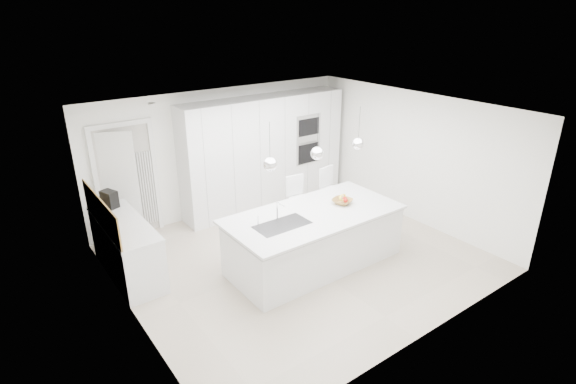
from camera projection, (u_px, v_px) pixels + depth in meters
floor at (298, 257)px, 7.59m from camera, size 5.50×5.50×0.00m
wall_back at (223, 151)px, 8.98m from camera, size 5.50×0.00×5.50m
wall_left at (125, 238)px, 5.61m from camera, size 0.00×5.00×5.00m
ceiling at (300, 111)px, 6.64m from camera, size 5.50×5.50×0.00m
tall_cabinets at (265, 153)px, 9.23m from camera, size 3.60×0.60×2.30m
oven_stack at (308, 139)px, 9.41m from camera, size 0.62×0.04×1.05m
doorway_frame at (128, 183)px, 7.97m from camera, size 1.11×0.08×2.13m
hallway_door at (114, 188)px, 7.81m from camera, size 0.76×0.38×2.00m
radiator at (147, 188)px, 8.21m from camera, size 0.32×0.04×1.40m
left_base_cabinets at (127, 249)px, 6.98m from camera, size 0.60×1.80×0.86m
left_worktop at (123, 224)px, 6.81m from camera, size 0.62×1.82×0.04m
oak_backsplash at (101, 212)px, 6.55m from camera, size 0.02×1.80×0.50m
island_base at (315, 240)px, 7.26m from camera, size 2.80×1.20×0.86m
island_worktop at (314, 214)px, 7.12m from camera, size 2.84×1.40×0.04m
island_sink at (282, 230)px, 6.75m from camera, size 0.84×0.44×0.18m
island_tap at (277, 210)px, 6.84m from camera, size 0.02×0.02×0.30m
pendant_left at (270, 164)px, 6.23m from camera, size 0.20×0.20×0.20m
pendant_mid at (317, 153)px, 6.70m from camera, size 0.20×0.20×0.20m
pendant_right at (358, 144)px, 7.16m from camera, size 0.20×0.20×0.20m
fruit_bowl at (342, 201)px, 7.44m from camera, size 0.42×0.42×0.08m
espresso_machine at (109, 199)px, 7.27m from camera, size 0.25×0.31×0.28m
bar_stool_left at (299, 207)px, 8.11m from camera, size 0.43×0.56×1.13m
bar_stool_right at (331, 198)px, 8.46m from camera, size 0.47×0.59×1.16m
apple_a at (346, 200)px, 7.40m from camera, size 0.07×0.07×0.07m
apple_b at (345, 199)px, 7.45m from camera, size 0.08×0.08×0.08m
banana_bunch at (343, 197)px, 7.41m from camera, size 0.23×0.16×0.20m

